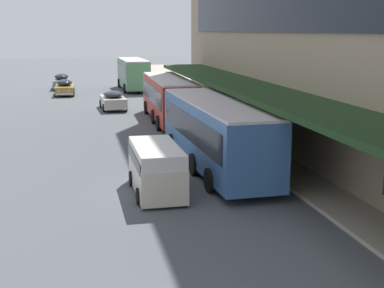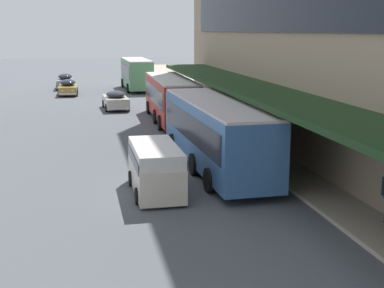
{
  "view_description": "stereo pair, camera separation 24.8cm",
  "coord_description": "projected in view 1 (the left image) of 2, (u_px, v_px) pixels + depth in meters",
  "views": [
    {
      "loc": [
        -2.33,
        -8.07,
        6.43
      ],
      "look_at": [
        2.73,
        15.31,
        1.3
      ],
      "focal_mm": 50.0,
      "sensor_mm": 36.0,
      "label": 1
    },
    {
      "loc": [
        -2.09,
        -8.12,
        6.43
      ],
      "look_at": [
        2.73,
        15.31,
        1.3
      ],
      "focal_mm": 50.0,
      "sensor_mm": 36.0,
      "label": 2
    }
  ],
  "objects": [
    {
      "name": "sedan_oncoming_rear",
      "position": [
        62.0,
        82.0,
        58.89
      ],
      "size": [
        1.9,
        4.34,
        1.68
      ],
      "color": "gray",
      "rests_on": "ground"
    },
    {
      "name": "transit_bus_kerbside_front",
      "position": [
        215.0,
        130.0,
        24.86
      ],
      "size": [
        3.01,
        11.53,
        3.21
      ],
      "color": "#38649E",
      "rests_on": "ground"
    },
    {
      "name": "sedan_far_back",
      "position": [
        113.0,
        100.0,
        43.81
      ],
      "size": [
        2.09,
        4.49,
        1.54
      ],
      "color": "beige",
      "rests_on": "ground"
    },
    {
      "name": "sedan_lead_mid",
      "position": [
        65.0,
        88.0,
        53.34
      ],
      "size": [
        1.91,
        4.28,
        1.56
      ],
      "color": "olive",
      "rests_on": "ground"
    },
    {
      "name": "transit_bus_kerbside_rear",
      "position": [
        169.0,
        96.0,
        37.91
      ],
      "size": [
        2.82,
        11.1,
        3.11
      ],
      "color": "#B22D21",
      "rests_on": "ground"
    },
    {
      "name": "transit_bus_kerbside_far",
      "position": [
        133.0,
        72.0,
        57.7
      ],
      "size": [
        2.86,
        9.19,
        3.32
      ],
      "color": "#539060",
      "rests_on": "ground"
    },
    {
      "name": "vw_van",
      "position": [
        156.0,
        166.0,
        21.33
      ],
      "size": [
        1.93,
        4.56,
        1.96
      ],
      "color": "beige",
      "rests_on": "ground"
    }
  ]
}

